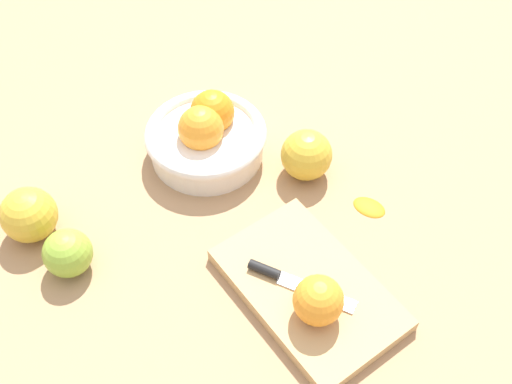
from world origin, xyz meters
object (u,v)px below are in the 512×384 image
Objects in this scene: orange_on_board at (318,300)px; bowl at (206,136)px; knife at (286,279)px; apple_front_left_2 at (68,253)px; apple_front_left at (29,215)px; cutting_board at (308,289)px; apple_back_center at (306,155)px.

bowl is at bearing 159.61° from orange_on_board.
orange_on_board is (0.33, -0.12, 0.02)m from bowl.
orange_on_board is at bearing -9.59° from knife.
apple_front_left is at bearing 179.23° from apple_front_left_2.
apple_front_left is (-0.08, -0.29, 0.00)m from bowl.
apple_front_left_2 is (-0.28, -0.19, 0.02)m from cutting_board.
knife is at bearing -22.71° from bowl.
bowl is 0.35m from orange_on_board.
apple_front_left is at bearing -152.71° from knife.
apple_front_left is 0.42m from apple_back_center.
cutting_board is 3.14× the size of apple_front_left.
knife is at bearing -149.18° from cutting_board.
apple_front_left_2 is at bearing -109.95° from apple_back_center.
orange_on_board is at bearing -37.80° from cutting_board.
cutting_board is at bearing -49.42° from apple_back_center.
knife is at bearing -57.55° from apple_back_center.
orange_on_board is 0.27m from apple_back_center.
orange_on_board is (0.03, -0.03, 0.04)m from cutting_board.
apple_front_left_2 is 0.86× the size of apple_back_center.
apple_front_left_2 is 0.38m from apple_back_center.
bowl is 2.82× the size of apple_front_left_2.
apple_back_center is (-0.12, 0.19, 0.01)m from knife.
apple_front_left_2 is (0.02, -0.29, -0.00)m from bowl.
apple_front_left is 1.01× the size of apple_back_center.
bowl is 1.28× the size of knife.
apple_front_left reaches higher than knife.
apple_front_left is (-0.40, -0.16, -0.01)m from orange_on_board.
apple_front_left_2 is at bearing -144.69° from knife.
apple_back_center is (0.13, 0.36, 0.01)m from apple_front_left_2.
apple_back_center reaches higher than apple_front_left_2.
orange_on_board is at bearing 22.36° from apple_front_left.
knife is 2.21× the size of apple_front_left_2.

